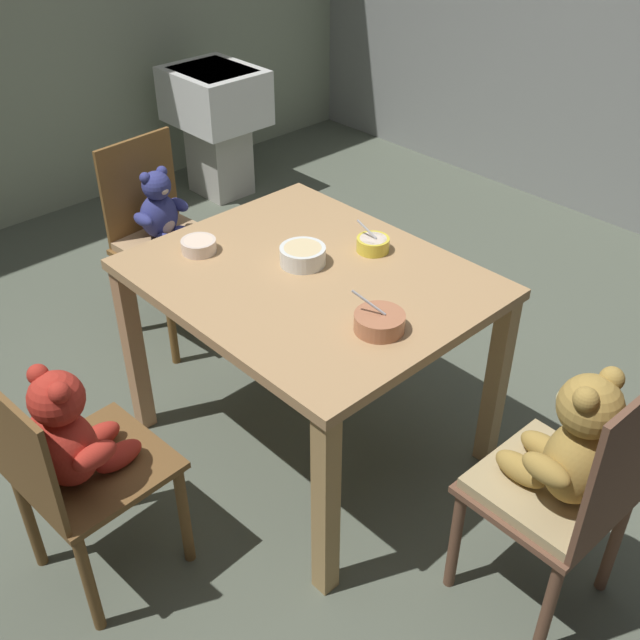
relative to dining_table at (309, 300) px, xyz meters
name	(u,v)px	position (x,y,z in m)	size (l,w,h in m)	color
ground_plane	(311,442)	(0.00, 0.00, -0.67)	(5.20, 5.20, 0.04)	#535A4B
dining_table	(309,300)	(0.00, 0.00, 0.00)	(1.13, 0.92, 0.76)	tan
teddy_chair_near_left	(164,229)	(-1.01, 0.06, -0.14)	(0.43, 0.45, 0.89)	brown
teddy_chair_near_front	(72,448)	(-0.02, -0.91, -0.11)	(0.42, 0.43, 0.83)	brown
teddy_chair_near_right	(570,464)	(1.01, 0.05, -0.08)	(0.40, 0.42, 0.92)	brown
porridge_bowl_white_center	(303,255)	(-0.07, 0.03, 0.14)	(0.16, 0.16, 0.06)	silver
porridge_bowl_cream_near_left	(199,246)	(-0.38, -0.18, 0.13)	(0.12, 0.12, 0.05)	beige
porridge_bowl_yellow_far_center	(373,244)	(0.04, 0.27, 0.13)	(0.12, 0.12, 0.11)	yellow
porridge_bowl_terracotta_near_right	(379,322)	(0.38, -0.06, 0.13)	(0.16, 0.16, 0.13)	#B16D4B
sink_basin	(216,114)	(-2.05, 1.12, -0.15)	(0.55, 0.46, 0.77)	#B7B2A8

